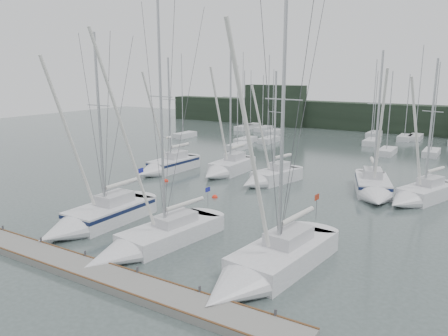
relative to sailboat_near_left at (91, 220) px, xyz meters
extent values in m
plane|color=#404E4C|center=(6.03, -0.01, -0.62)|extent=(160.00, 160.00, 0.00)
cube|color=slate|center=(6.03, -5.01, -0.42)|extent=(24.00, 2.00, 0.40)
cube|color=black|center=(6.03, 61.99, 1.88)|extent=(90.00, 4.00, 5.00)
cube|color=black|center=(-13.97, 59.99, 3.38)|extent=(12.00, 3.00, 8.00)
cube|color=silver|center=(-19.84, 37.76, -0.27)|extent=(1.80, 4.50, 0.90)
cylinder|color=#A9ACB1|center=(-19.84, 37.26, 6.48)|extent=(0.12, 0.12, 12.61)
cube|color=silver|center=(-8.72, 48.41, -0.27)|extent=(1.80, 4.50, 0.90)
cylinder|color=#A9ACB1|center=(-8.72, 47.91, 5.29)|extent=(0.12, 0.12, 10.23)
cube|color=silver|center=(-5.74, 40.42, -0.27)|extent=(1.80, 4.50, 0.90)
cylinder|color=#A9ACB1|center=(-5.74, 39.92, 6.31)|extent=(0.12, 0.12, 12.26)
cube|color=silver|center=(6.63, 55.06, -0.27)|extent=(1.80, 4.50, 0.90)
cylinder|color=#A9ACB1|center=(6.63, 54.56, 5.14)|extent=(0.12, 0.12, 9.92)
cube|color=silver|center=(11.86, 39.59, -0.27)|extent=(1.80, 4.50, 0.90)
cylinder|color=#A9ACB1|center=(11.86, 39.09, 5.16)|extent=(0.12, 0.12, 9.96)
cube|color=silver|center=(-12.27, 51.70, -0.27)|extent=(1.80, 4.50, 0.90)
cylinder|color=#A9ACB1|center=(-12.27, 51.20, 4.79)|extent=(0.12, 0.12, 9.22)
cube|color=silver|center=(11.74, 53.62, -0.27)|extent=(1.80, 4.50, 0.90)
cylinder|color=#A9ACB1|center=(11.74, 53.12, 4.92)|extent=(0.12, 0.12, 9.48)
cube|color=silver|center=(16.93, 41.71, -0.27)|extent=(1.80, 4.50, 0.90)
cylinder|color=#A9ACB1|center=(16.93, 41.21, 5.71)|extent=(0.12, 0.12, 11.06)
cube|color=silver|center=(-16.07, 54.17, -0.27)|extent=(1.80, 4.50, 0.90)
cylinder|color=#A9ACB1|center=(-16.07, 53.67, 5.21)|extent=(0.12, 0.12, 10.06)
cube|color=silver|center=(13.08, 55.08, -0.27)|extent=(1.80, 4.50, 0.90)
cylinder|color=#A9ACB1|center=(13.08, 54.58, 7.10)|extent=(0.12, 0.12, 13.85)
cube|color=silver|center=(8.21, 46.73, -0.27)|extent=(1.80, 4.50, 0.90)
cylinder|color=#A9ACB1|center=(8.21, 46.23, 5.97)|extent=(0.12, 0.12, 11.58)
cube|color=silver|center=(-16.07, 51.10, -0.27)|extent=(1.80, 4.50, 0.90)
cylinder|color=#A9ACB1|center=(-16.07, 50.60, 6.80)|extent=(0.12, 0.12, 13.25)
cube|color=silver|center=(-8.62, 38.16, -0.27)|extent=(1.80, 4.50, 0.90)
cylinder|color=#A9ACB1|center=(-8.62, 37.66, 5.19)|extent=(0.12, 0.12, 10.03)
cube|color=silver|center=(-6.75, 32.87, -0.27)|extent=(1.80, 4.50, 0.90)
cylinder|color=#A9ACB1|center=(-6.75, 32.37, 5.50)|extent=(0.12, 0.12, 10.64)
cube|color=silver|center=(0.02, 1.77, -0.15)|extent=(3.10, 6.49, 1.57)
cone|color=silver|center=(-0.03, -2.84, -0.15)|extent=(3.07, 2.80, 3.04)
cube|color=#B8B8BD|center=(0.02, 2.30, 1.00)|extent=(1.70, 2.60, 0.73)
cylinder|color=#A9ACB1|center=(0.01, 1.31, 6.67)|extent=(0.19, 0.19, 12.06)
cylinder|color=silver|center=(0.03, 3.07, 1.95)|extent=(0.32, 3.16, 0.29)
cube|color=#0F193A|center=(0.02, 1.77, 0.37)|extent=(3.12, 6.51, 0.26)
cube|color=navy|center=(0.05, 5.21, 2.52)|extent=(0.03, 0.57, 0.38)
cube|color=silver|center=(6.15, 1.13, -0.22)|extent=(3.85, 7.23, 1.34)
cone|color=silver|center=(5.41, -3.73, -0.22)|extent=(3.26, 3.34, 2.85)
cube|color=#B8B8BD|center=(6.22, 1.57, 0.76)|extent=(1.96, 2.95, 0.62)
cylinder|color=#A9ACB1|center=(6.07, 0.64, 7.31)|extent=(0.16, 0.16, 13.73)
cylinder|color=silver|center=(6.35, 2.49, 1.56)|extent=(0.75, 3.36, 0.25)
cube|color=navy|center=(6.69, 4.70, 2.05)|extent=(0.09, 0.48, 0.32)
cube|color=silver|center=(13.92, 1.55, -0.15)|extent=(4.01, 7.62, 1.57)
cone|color=silver|center=(13.28, -3.62, -0.15)|extent=(3.50, 3.49, 3.14)
cube|color=#B8B8BD|center=(13.98, 2.07, 1.00)|extent=(2.07, 3.11, 0.73)
cylinder|color=#A9ACB1|center=(13.86, 1.03, 7.40)|extent=(0.19, 0.19, 13.54)
cylinder|color=silver|center=(14.10, 3.00, 1.94)|extent=(0.73, 3.57, 0.29)
cube|color=#A52D16|center=(14.39, 5.38, 2.52)|extent=(0.09, 0.56, 0.38)
cube|color=silver|center=(-6.41, 17.52, -0.14)|extent=(3.00, 6.01, 1.61)
cone|color=silver|center=(-6.65, 13.33, -0.14)|extent=(2.81, 2.66, 2.68)
cube|color=#B8B8BD|center=(-6.38, 18.06, 1.04)|extent=(1.60, 2.43, 0.75)
cylinder|color=#A9ACB1|center=(-6.44, 17.10, 6.09)|extent=(0.19, 0.19, 10.86)
cylinder|color=silver|center=(-6.35, 18.70, 2.00)|extent=(0.46, 2.88, 0.30)
cube|color=#0F193A|center=(-6.41, 17.52, 0.39)|extent=(3.02, 6.04, 0.27)
cube|color=silver|center=(-0.37, 20.12, -0.13)|extent=(2.72, 5.66, 1.63)
cone|color=silver|center=(-0.37, 16.08, -0.13)|extent=(2.71, 2.43, 2.71)
cube|color=#B8B8BD|center=(-0.38, 20.67, 1.06)|extent=(1.49, 2.27, 0.76)
cylinder|color=#A9ACB1|center=(-0.37, 19.72, 6.37)|extent=(0.20, 0.20, 11.38)
cylinder|color=silver|center=(-0.38, 21.26, 2.04)|extent=(0.31, 2.77, 0.30)
cube|color=silver|center=(5.51, 18.67, -0.17)|extent=(3.65, 5.48, 1.53)
cone|color=silver|center=(4.59, 15.20, -0.17)|extent=(2.91, 2.71, 2.44)
cube|color=#B8B8BD|center=(5.64, 19.16, 0.95)|extent=(1.81, 2.29, 0.71)
cylinder|color=#A9ACB1|center=(5.42, 18.32, 5.38)|extent=(0.18, 0.18, 9.56)
cylinder|color=silver|center=(5.77, 19.64, 1.87)|extent=(0.91, 2.44, 0.28)
cube|color=silver|center=(14.54, 19.92, -0.14)|extent=(4.51, 6.54, 1.61)
cone|color=silver|center=(15.86, 15.87, -0.14)|extent=(3.45, 3.30, 2.80)
cube|color=#B8B8BD|center=(14.37, 20.44, 1.05)|extent=(2.20, 2.75, 0.75)
cylinder|color=#A9ACB1|center=(14.67, 19.52, 6.27)|extent=(0.19, 0.19, 11.21)
cylinder|color=silver|center=(14.17, 21.06, 2.01)|extent=(1.19, 2.87, 0.30)
cube|color=#0F193A|center=(14.54, 19.92, 0.40)|extent=(4.53, 6.57, 0.27)
cube|color=silver|center=(19.07, 19.94, -0.17)|extent=(4.37, 6.20, 1.50)
cone|color=silver|center=(17.62, 16.16, -0.17)|extent=(3.21, 3.17, 2.51)
cube|color=#B8B8BD|center=(19.25, 20.41, 0.93)|extent=(2.10, 2.61, 0.70)
cylinder|color=#A9ACB1|center=(18.92, 19.56, 5.87)|extent=(0.18, 0.18, 10.59)
cylinder|color=silver|center=(19.47, 21.00, 1.83)|extent=(1.25, 2.69, 0.28)
sphere|color=red|center=(3.28, 10.90, -0.62)|extent=(0.50, 0.50, 0.50)
sphere|color=red|center=(-3.96, 13.13, -0.62)|extent=(0.51, 0.51, 0.51)
ellipsoid|color=white|center=(5.47, 2.07, 5.98)|extent=(0.21, 0.42, 0.19)
cube|color=gray|center=(5.20, 2.07, 6.00)|extent=(0.43, 0.14, 0.10)
cube|color=gray|center=(5.74, 2.07, 6.00)|extent=(0.43, 0.14, 0.10)
camera|label=1|loc=(23.07, -19.83, 10.21)|focal=35.00mm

